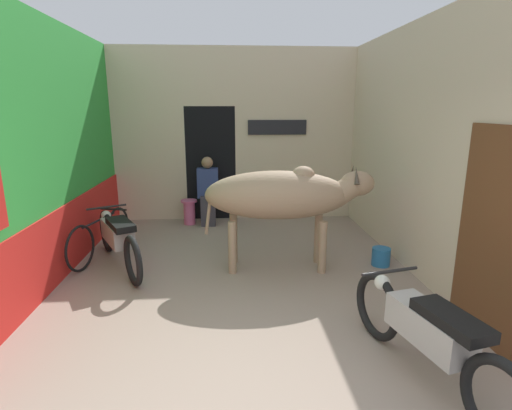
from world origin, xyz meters
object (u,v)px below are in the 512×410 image
(motorcycle_far, at_px, (118,237))
(bucket, at_px, (381,257))
(motorcycle_near, at_px, (428,334))
(shopkeeper_seated, at_px, (208,189))
(bicycle, at_px, (101,236))
(plastic_stool, at_px, (189,211))
(cow, at_px, (283,196))

(motorcycle_far, height_order, bucket, motorcycle_far)
(motorcycle_near, distance_m, shopkeeper_seated, 5.19)
(motorcycle_far, relative_size, bicycle, 1.18)
(motorcycle_near, bearing_deg, bicycle, 138.77)
(shopkeeper_seated, distance_m, bucket, 3.49)
(bicycle, xyz_separation_m, bucket, (4.12, -0.60, -0.21))
(motorcycle_far, xyz_separation_m, shopkeeper_seated, (1.18, 2.06, 0.26))
(motorcycle_near, xyz_separation_m, shopkeeper_seated, (-2.00, 4.78, 0.25))
(plastic_stool, xyz_separation_m, bucket, (2.96, -2.32, -0.13))
(bucket, bearing_deg, motorcycle_far, 176.68)
(bucket, bearing_deg, motorcycle_near, -103.20)
(motorcycle_near, xyz_separation_m, plastic_stool, (-2.37, 4.82, -0.19))
(motorcycle_far, relative_size, bucket, 7.39)
(cow, relative_size, shopkeeper_seated, 1.78)
(bicycle, distance_m, plastic_stool, 2.08)
(motorcycle_far, bearing_deg, bicycle, 133.62)
(plastic_stool, bearing_deg, motorcycle_far, -110.98)
(cow, xyz_separation_m, motorcycle_near, (0.85, -2.53, -0.60))
(motorcycle_near, distance_m, plastic_stool, 5.37)
(bucket, bearing_deg, plastic_stool, 141.96)
(cow, bearing_deg, motorcycle_far, 175.18)
(shopkeeper_seated, bearing_deg, motorcycle_near, -67.31)
(motorcycle_near, height_order, bicycle, motorcycle_near)
(bicycle, height_order, shopkeeper_seated, shopkeeper_seated)
(plastic_stool, bearing_deg, cow, -56.42)
(motorcycle_far, xyz_separation_m, plastic_stool, (0.80, 2.10, -0.19))
(bicycle, bearing_deg, motorcycle_near, -41.23)
(plastic_stool, distance_m, bucket, 3.76)
(plastic_stool, height_order, bucket, plastic_stool)
(cow, xyz_separation_m, shopkeeper_seated, (-1.15, 2.25, -0.35))
(motorcycle_far, relative_size, shopkeeper_seated, 1.46)
(motorcycle_near, bearing_deg, motorcycle_far, 139.41)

